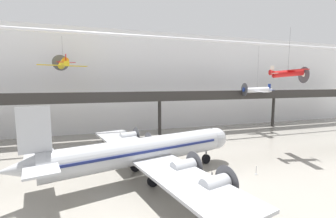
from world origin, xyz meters
TOP-DOWN VIEW (x-y plane):
  - ground_plane at (0.00, 0.00)m, footprint 260.00×260.00m
  - hangar_back_wall at (0.00, 31.31)m, footprint 140.00×3.00m
  - mezzanine_walkway at (0.00, 23.47)m, footprint 110.00×3.20m
  - ceiling_truss_beam at (0.00, 20.61)m, footprint 120.00×0.60m
  - airliner_silver_main at (-8.20, 3.13)m, footprint 26.25×30.33m
  - suspended_plane_red_highwing at (15.03, 5.54)m, footprint 5.86×7.08m
  - suspended_plane_white_twin at (21.87, 20.65)m, footprint 6.91×8.43m
  - suspended_plane_yellow_lowwing at (-18.35, 22.86)m, footprint 8.33×6.98m
  - stanchion_barrier at (5.58, 0.18)m, footprint 0.36×0.36m
  - info_sign_pedestal at (-0.24, 0.69)m, footprint 0.41×0.70m

SIDE VIEW (x-z plane):
  - ground_plane at x=0.00m, z-range 0.00..0.00m
  - stanchion_barrier at x=5.58m, z-range -0.21..0.87m
  - info_sign_pedestal at x=-0.24m, z-range -0.17..1.08m
  - airliner_silver_main at x=-8.20m, z-range -1.25..7.87m
  - mezzanine_walkway at x=0.00m, z-range 3.10..12.58m
  - suspended_plane_white_twin at x=21.87m, z-range 4.06..15.10m
  - hangar_back_wall at x=0.00m, z-range 0.00..22.91m
  - suspended_plane_red_highwing at x=15.03m, z-range 8.55..16.81m
  - suspended_plane_yellow_lowwing at x=-18.35m, z-range 11.65..17.59m
  - ceiling_truss_beam at x=0.00m, z-range 19.47..20.07m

